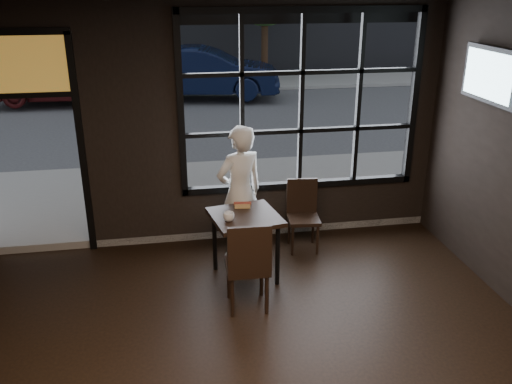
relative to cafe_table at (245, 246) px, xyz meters
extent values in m
cube|color=black|center=(0.88, 1.05, 1.41)|extent=(3.06, 0.12, 2.28)
cube|color=orange|center=(-2.42, 1.05, 1.96)|extent=(1.20, 0.06, 0.70)
cube|color=#545456|center=(-0.32, 21.55, -0.41)|extent=(60.00, 41.00, 0.04)
cube|color=black|center=(0.00, 0.00, 0.00)|extent=(0.84, 0.84, 0.79)
cube|color=black|center=(-0.07, -0.60, 0.11)|extent=(0.45, 0.45, 1.01)
cube|color=black|center=(0.83, 0.56, 0.06)|extent=(0.42, 0.42, 0.90)
imported|color=silver|center=(0.02, 0.52, 0.45)|extent=(0.72, 0.60, 1.68)
imported|color=silver|center=(-0.20, -0.12, 0.44)|extent=(0.16, 0.16, 0.10)
cube|color=black|center=(2.61, -0.22, 1.90)|extent=(0.11, 0.99, 0.58)
imported|color=black|center=(0.37, 9.96, 0.40)|extent=(4.38, 2.11, 1.38)
imported|color=#4D1313|center=(-3.47, 9.97, 0.40)|extent=(4.15, 1.86, 1.39)
cylinder|color=#332114|center=(-2.54, 12.85, 0.54)|extent=(0.17, 0.17, 1.87)
sphere|color=#28501D|center=(-2.54, 12.85, 2.07)|extent=(2.04, 2.04, 2.04)
cylinder|color=#332114|center=(2.53, 12.26, 0.79)|extent=(0.22, 0.22, 2.37)
camera|label=1|loc=(-0.82, -5.46, 2.84)|focal=38.00mm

